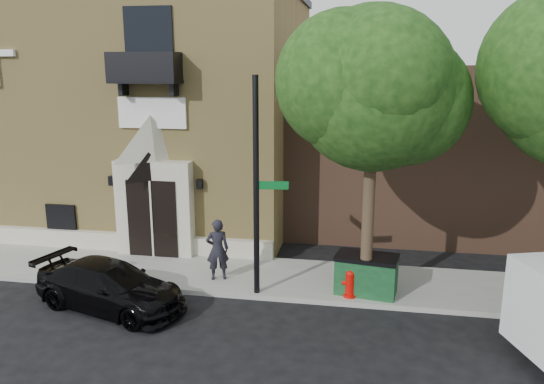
% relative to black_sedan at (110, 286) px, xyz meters
% --- Properties ---
extents(ground, '(120.00, 120.00, 0.00)m').
position_rel_black_sedan_xyz_m(ground, '(0.76, 1.14, -0.63)').
color(ground, black).
rests_on(ground, ground).
extents(sidewalk, '(42.00, 3.00, 0.15)m').
position_rel_black_sedan_xyz_m(sidewalk, '(1.76, 2.64, -0.56)').
color(sidewalk, gray).
rests_on(sidewalk, ground).
extents(church, '(12.20, 11.01, 9.30)m').
position_rel_black_sedan_xyz_m(church, '(-2.23, 9.09, 4.00)').
color(church, tan).
rests_on(church, ground).
extents(neighbour_building, '(18.00, 8.00, 6.40)m').
position_rel_black_sedan_xyz_m(neighbour_building, '(12.76, 10.14, 2.57)').
color(neighbour_building, brown).
rests_on(neighbour_building, ground).
extents(street_tree_left, '(4.97, 4.38, 7.77)m').
position_rel_black_sedan_xyz_m(street_tree_left, '(6.78, 1.49, 5.23)').
color(street_tree_left, '#38281C').
rests_on(street_tree_left, sidewalk).
extents(black_sedan, '(4.68, 2.91, 1.26)m').
position_rel_black_sedan_xyz_m(black_sedan, '(0.00, 0.00, 0.00)').
color(black_sedan, black).
rests_on(black_sedan, ground).
extents(street_sign, '(1.01, 0.95, 6.02)m').
position_rel_black_sedan_xyz_m(street_sign, '(3.77, 1.36, 2.55)').
color(street_sign, black).
rests_on(street_sign, sidewalk).
extents(fire_hydrant, '(0.45, 0.36, 0.79)m').
position_rel_black_sedan_xyz_m(fire_hydrant, '(6.34, 1.51, -0.09)').
color(fire_hydrant, '#BE0904').
rests_on(fire_hydrant, sidewalk).
extents(dumpster, '(1.83, 1.23, 1.11)m').
position_rel_black_sedan_xyz_m(dumpster, '(6.78, 1.85, 0.08)').
color(dumpster, '#103B1C').
rests_on(dumpster, sidewalk).
extents(planter, '(0.81, 0.73, 0.80)m').
position_rel_black_sedan_xyz_m(planter, '(0.30, 3.85, -0.08)').
color(planter, '#55682D').
rests_on(planter, sidewalk).
extents(pedestrian_near, '(0.79, 0.65, 1.86)m').
position_rel_black_sedan_xyz_m(pedestrian_near, '(2.41, 2.10, 0.45)').
color(pedestrian_near, black).
rests_on(pedestrian_near, sidewalk).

